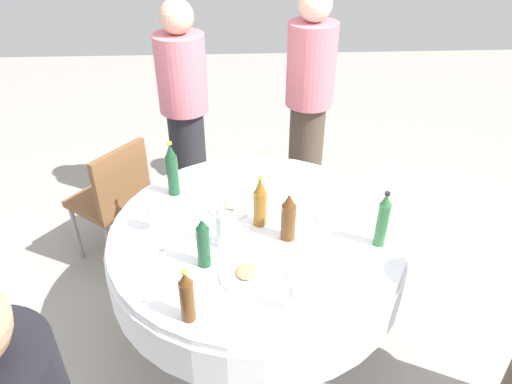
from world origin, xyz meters
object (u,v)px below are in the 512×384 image
(bottle_dark_green_rear, at_px, (203,243))
(bottle_clear_outer, at_px, (223,226))
(person_front, at_px, (309,99))
(wine_glass_mid, at_px, (274,186))
(plate_north, at_px, (231,205))
(bottle_brown_far, at_px, (289,217))
(wine_glass_left, at_px, (311,268))
(bottle_dark_green_left, at_px, (172,170))
(chair_far, at_px, (114,195))
(plate_right, at_px, (246,274))
(bottle_green_front, at_px, (383,221))
(person_rear, at_px, (184,109))
(bottle_brown_west, at_px, (187,297))
(wine_glass_outer, at_px, (295,291))
(dining_table, at_px, (256,251))
(plate_south, at_px, (279,179))
(wine_glass_far, at_px, (153,212))
(bottle_amber_mid, at_px, (260,203))

(bottle_dark_green_rear, bearing_deg, bottle_clear_outer, 148.65)
(bottle_clear_outer, height_order, person_front, person_front)
(wine_glass_mid, bearing_deg, plate_north, -78.94)
(bottle_brown_far, distance_m, wine_glass_left, 0.34)
(bottle_dark_green_left, xyz_separation_m, chair_far, (-0.33, -0.43, -0.37))
(bottle_dark_green_left, xyz_separation_m, plate_right, (0.67, 0.38, -0.14))
(bottle_green_front, relative_size, person_front, 0.18)
(bottle_green_front, height_order, person_front, person_front)
(wine_glass_left, xyz_separation_m, person_rear, (-1.68, -0.66, -0.02))
(wine_glass_mid, bearing_deg, person_rear, -151.94)
(plate_north, bearing_deg, bottle_brown_far, 45.71)
(wine_glass_left, distance_m, person_rear, 1.80)
(bottle_brown_west, height_order, plate_north, bottle_brown_west)
(wine_glass_outer, distance_m, plate_right, 0.29)
(dining_table, xyz_separation_m, wine_glass_outer, (0.53, 0.13, 0.25))
(person_rear, bearing_deg, bottle_clear_outer, -97.70)
(bottle_dark_green_left, bearing_deg, wine_glass_outer, 32.78)
(bottle_green_front, bearing_deg, person_front, -174.73)
(bottle_brown_far, bearing_deg, dining_table, -116.96)
(plate_south, bearing_deg, bottle_dark_green_rear, -29.79)
(dining_table, distance_m, plate_south, 0.49)
(wine_glass_left, bearing_deg, bottle_dark_green_left, -139.17)
(chair_far, bearing_deg, bottle_dark_green_left, -89.76)
(wine_glass_far, height_order, plate_south, wine_glass_far)
(bottle_amber_mid, relative_size, plate_right, 1.17)
(bottle_brown_west, height_order, bottle_clear_outer, bottle_brown_west)
(wine_glass_left, relative_size, wine_glass_mid, 1.02)
(plate_right, xyz_separation_m, plate_south, (-0.78, 0.21, -0.00))
(plate_south, bearing_deg, bottle_green_front, 36.12)
(bottle_brown_far, height_order, plate_south, bottle_brown_far)
(wine_glass_mid, bearing_deg, bottle_dark_green_rear, -35.92)
(plate_north, bearing_deg, wine_glass_left, 29.22)
(bottle_brown_west, xyz_separation_m, bottle_green_front, (-0.42, 0.87, 0.02))
(wine_glass_far, relative_size, person_front, 0.10)
(wine_glass_left, bearing_deg, person_rear, -158.70)
(wine_glass_outer, bearing_deg, person_rear, -162.44)
(bottle_amber_mid, height_order, wine_glass_outer, bottle_amber_mid)
(plate_right, distance_m, person_front, 1.75)
(plate_north, xyz_separation_m, chair_far, (-0.48, -0.74, -0.23))
(dining_table, bearing_deg, person_rear, -160.77)
(person_rear, bearing_deg, person_front, -14.88)
(bottle_clear_outer, relative_size, chair_far, 0.28)
(dining_table, height_order, wine_glass_left, wine_glass_left)
(bottle_dark_green_left, xyz_separation_m, person_rear, (-0.93, -0.01, -0.07))
(wine_glass_mid, relative_size, chair_far, 0.16)
(plate_right, xyz_separation_m, person_rear, (-1.61, -0.39, 0.07))
(bottle_brown_west, bearing_deg, person_front, 158.79)
(wine_glass_mid, xyz_separation_m, chair_far, (-0.43, -0.97, -0.32))
(bottle_clear_outer, bearing_deg, plate_north, 173.13)
(bottle_clear_outer, distance_m, wine_glass_mid, 0.44)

